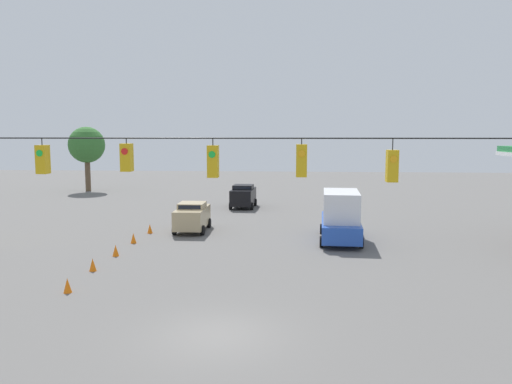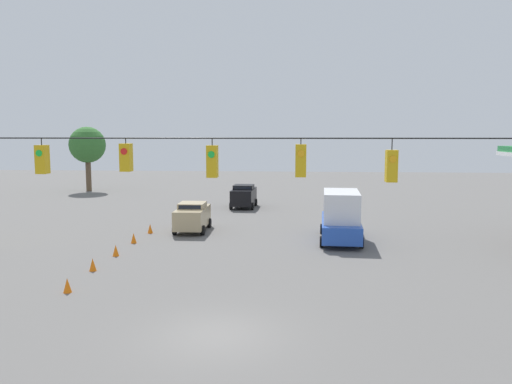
# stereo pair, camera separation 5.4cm
# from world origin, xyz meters

# --- Properties ---
(ground_plane) EXTENTS (140.00, 140.00, 0.00)m
(ground_plane) POSITION_xyz_m (0.00, 0.00, 0.00)
(ground_plane) COLOR #605E5B
(overhead_signal_span) EXTENTS (23.83, 0.38, 7.28)m
(overhead_signal_span) POSITION_xyz_m (-0.06, 0.43, 4.68)
(overhead_signal_span) COLOR #4C473D
(overhead_signal_span) RESTS_ON ground_plane
(sedan_tan_withflow_far) EXTENTS (2.08, 4.10, 1.93)m
(sedan_tan_withflow_far) POSITION_xyz_m (4.25, -17.11, 1.01)
(sedan_tan_withflow_far) COLOR tan
(sedan_tan_withflow_far) RESTS_ON ground_plane
(box_truck_blue_oncoming_far) EXTENTS (2.74, 6.17, 3.06)m
(box_truck_blue_oncoming_far) POSITION_xyz_m (-5.35, -14.70, 1.50)
(box_truck_blue_oncoming_far) COLOR #234CB2
(box_truck_blue_oncoming_far) RESTS_ON ground_plane
(sedan_black_withflow_deep) EXTENTS (2.20, 3.94, 2.02)m
(sedan_black_withflow_deep) POSITION_xyz_m (1.89, -27.95, 1.05)
(sedan_black_withflow_deep) COLOR black
(sedan_black_withflow_deep) RESTS_ON ground_plane
(traffic_cone_nearest) EXTENTS (0.34, 0.34, 0.61)m
(traffic_cone_nearest) POSITION_xyz_m (6.78, -3.87, 0.31)
(traffic_cone_nearest) COLOR orange
(traffic_cone_nearest) RESTS_ON ground_plane
(traffic_cone_second) EXTENTS (0.34, 0.34, 0.61)m
(traffic_cone_second) POSITION_xyz_m (7.03, -7.11, 0.31)
(traffic_cone_second) COLOR orange
(traffic_cone_second) RESTS_ON ground_plane
(traffic_cone_third) EXTENTS (0.34, 0.34, 0.61)m
(traffic_cone_third) POSITION_xyz_m (6.97, -10.02, 0.31)
(traffic_cone_third) COLOR orange
(traffic_cone_third) RESTS_ON ground_plane
(traffic_cone_fourth) EXTENTS (0.34, 0.34, 0.61)m
(traffic_cone_fourth) POSITION_xyz_m (7.02, -13.17, 0.31)
(traffic_cone_fourth) COLOR orange
(traffic_cone_fourth) RESTS_ON ground_plane
(traffic_cone_fifth) EXTENTS (0.34, 0.34, 0.61)m
(traffic_cone_fifth) POSITION_xyz_m (6.89, -16.17, 0.31)
(traffic_cone_fifth) COLOR orange
(traffic_cone_fifth) RESTS_ON ground_plane
(tree_horizon_left) EXTENTS (4.04, 4.04, 7.26)m
(tree_horizon_left) POSITION_xyz_m (20.69, -39.30, 5.17)
(tree_horizon_left) COLOR brown
(tree_horizon_left) RESTS_ON ground_plane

